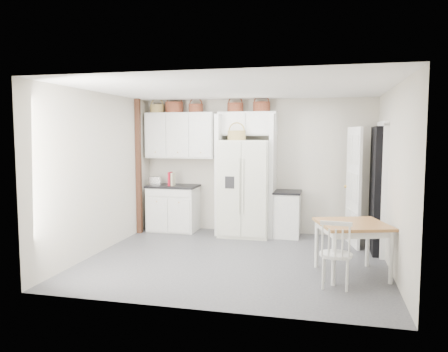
# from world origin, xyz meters

# --- Properties ---
(floor) EXTENTS (4.50, 4.50, 0.00)m
(floor) POSITION_xyz_m (0.00, 0.00, 0.00)
(floor) COLOR #3B3B41
(floor) RESTS_ON ground
(ceiling) EXTENTS (4.50, 4.50, 0.00)m
(ceiling) POSITION_xyz_m (0.00, 0.00, 2.60)
(ceiling) COLOR white
(ceiling) RESTS_ON wall_back
(wall_back) EXTENTS (4.50, 0.00, 4.50)m
(wall_back) POSITION_xyz_m (0.00, 2.00, 1.30)
(wall_back) COLOR #B9B6AB
(wall_back) RESTS_ON floor
(wall_left) EXTENTS (0.00, 4.00, 4.00)m
(wall_left) POSITION_xyz_m (-2.25, 0.00, 1.30)
(wall_left) COLOR #B9B6AB
(wall_left) RESTS_ON floor
(wall_right) EXTENTS (0.00, 4.00, 4.00)m
(wall_right) POSITION_xyz_m (2.25, 0.00, 1.30)
(wall_right) COLOR #B9B6AB
(wall_right) RESTS_ON floor
(refrigerator) EXTENTS (0.94, 0.75, 1.82)m
(refrigerator) POSITION_xyz_m (-0.15, 1.62, 0.91)
(refrigerator) COLOR beige
(refrigerator) RESTS_ON floor
(base_cab_left) EXTENTS (0.95, 0.60, 0.88)m
(base_cab_left) POSITION_xyz_m (-1.62, 1.70, 0.44)
(base_cab_left) COLOR silver
(base_cab_left) RESTS_ON floor
(base_cab_right) EXTENTS (0.47, 0.56, 0.83)m
(base_cab_right) POSITION_xyz_m (0.64, 1.70, 0.41)
(base_cab_right) COLOR silver
(base_cab_right) RESTS_ON floor
(dining_table) EXTENTS (1.10, 1.10, 0.73)m
(dining_table) POSITION_xyz_m (1.70, -0.38, 0.37)
(dining_table) COLOR brown
(dining_table) RESTS_ON floor
(windsor_chair) EXTENTS (0.43, 0.40, 0.84)m
(windsor_chair) POSITION_xyz_m (1.48, -0.90, 0.42)
(windsor_chair) COLOR silver
(windsor_chair) RESTS_ON floor
(counter_left) EXTENTS (0.99, 0.64, 0.04)m
(counter_left) POSITION_xyz_m (-1.62, 1.70, 0.90)
(counter_left) COLOR black
(counter_left) RESTS_ON base_cab_left
(counter_right) EXTENTS (0.51, 0.60, 0.04)m
(counter_right) POSITION_xyz_m (0.64, 1.70, 0.85)
(counter_right) COLOR black
(counter_right) RESTS_ON base_cab_right
(toaster) EXTENTS (0.24, 0.15, 0.16)m
(toaster) POSITION_xyz_m (-2.00, 1.70, 1.00)
(toaster) COLOR silver
(toaster) RESTS_ON counter_left
(cookbook_red) EXTENTS (0.04, 0.18, 0.27)m
(cookbook_red) POSITION_xyz_m (-1.65, 1.62, 1.05)
(cookbook_red) COLOR #B30E22
(cookbook_red) RESTS_ON counter_left
(cookbook_cream) EXTENTS (0.04, 0.17, 0.25)m
(cookbook_cream) POSITION_xyz_m (-1.60, 1.62, 1.04)
(cookbook_cream) COLOR beige
(cookbook_cream) RESTS_ON counter_left
(basket_upper_a) EXTENTS (0.29, 0.29, 0.16)m
(basket_upper_a) POSITION_xyz_m (-1.99, 1.83, 2.43)
(basket_upper_a) COLOR olive
(basket_upper_a) RESTS_ON upper_cabinet
(basket_upper_b) EXTENTS (0.36, 0.36, 0.21)m
(basket_upper_b) POSITION_xyz_m (-1.63, 1.83, 2.45)
(basket_upper_b) COLOR #552311
(basket_upper_b) RESTS_ON upper_cabinet
(basket_upper_c) EXTENTS (0.29, 0.29, 0.16)m
(basket_upper_c) POSITION_xyz_m (-1.18, 1.83, 2.43)
(basket_upper_c) COLOR #552311
(basket_upper_c) RESTS_ON upper_cabinet
(basket_bridge_a) EXTENTS (0.31, 0.31, 0.17)m
(basket_bridge_a) POSITION_xyz_m (-0.39, 1.83, 2.44)
(basket_bridge_a) COLOR #552311
(basket_bridge_a) RESTS_ON bridge_cabinet
(basket_bridge_b) EXTENTS (0.32, 0.32, 0.18)m
(basket_bridge_b) POSITION_xyz_m (0.11, 1.83, 2.44)
(basket_bridge_b) COLOR #552311
(basket_bridge_b) RESTS_ON bridge_cabinet
(basket_fridge_a) EXTENTS (0.34, 0.34, 0.18)m
(basket_fridge_a) POSITION_xyz_m (-0.30, 1.52, 1.90)
(basket_fridge_a) COLOR olive
(basket_fridge_a) RESTS_ON refrigerator
(upper_cabinet) EXTENTS (1.40, 0.34, 0.90)m
(upper_cabinet) POSITION_xyz_m (-1.50, 1.83, 1.90)
(upper_cabinet) COLOR silver
(upper_cabinet) RESTS_ON wall_back
(bridge_cabinet) EXTENTS (1.12, 0.34, 0.45)m
(bridge_cabinet) POSITION_xyz_m (-0.15, 1.83, 2.12)
(bridge_cabinet) COLOR silver
(bridge_cabinet) RESTS_ON wall_back
(fridge_panel_left) EXTENTS (0.08, 0.60, 2.30)m
(fridge_panel_left) POSITION_xyz_m (-0.66, 1.70, 1.15)
(fridge_panel_left) COLOR silver
(fridge_panel_left) RESTS_ON floor
(fridge_panel_right) EXTENTS (0.08, 0.60, 2.30)m
(fridge_panel_right) POSITION_xyz_m (0.36, 1.70, 1.15)
(fridge_panel_right) COLOR silver
(fridge_panel_right) RESTS_ON floor
(trim_post) EXTENTS (0.09, 0.09, 2.60)m
(trim_post) POSITION_xyz_m (-2.20, 1.35, 1.30)
(trim_post) COLOR #3D2818
(trim_post) RESTS_ON floor
(doorway_void) EXTENTS (0.18, 0.85, 2.05)m
(doorway_void) POSITION_xyz_m (2.16, 1.00, 1.02)
(doorway_void) COLOR black
(doorway_void) RESTS_ON floor
(door_slab) EXTENTS (0.21, 0.79, 2.05)m
(door_slab) POSITION_xyz_m (1.80, 1.33, 1.02)
(door_slab) COLOR white
(door_slab) RESTS_ON floor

